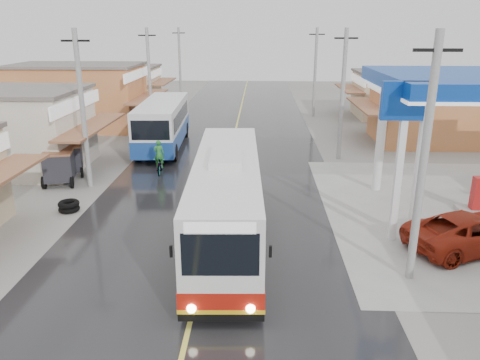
{
  "coord_description": "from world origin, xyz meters",
  "views": [
    {
      "loc": [
        1.89,
        -14.12,
        8.03
      ],
      "look_at": [
        1.08,
        5.74,
        1.51
      ],
      "focal_mm": 35.0,
      "sensor_mm": 36.0,
      "label": 1
    }
  ],
  "objects": [
    {
      "name": "ground",
      "position": [
        0.0,
        0.0,
        0.0
      ],
      "size": [
        120.0,
        120.0,
        0.0
      ],
      "primitive_type": "plane",
      "color": "slate",
      "rests_on": "ground"
    },
    {
      "name": "road",
      "position": [
        0.0,
        15.0,
        0.01
      ],
      "size": [
        12.0,
        90.0,
        0.02
      ],
      "primitive_type": "cube",
      "color": "black",
      "rests_on": "ground"
    },
    {
      "name": "centre_line",
      "position": [
        0.0,
        15.0,
        0.02
      ],
      "size": [
        0.15,
        90.0,
        0.01
      ],
      "primitive_type": "cube",
      "color": "#D8CC4C",
      "rests_on": "road"
    },
    {
      "name": "shopfronts_left",
      "position": [
        -13.0,
        18.0,
        0.0
      ],
      "size": [
        11.0,
        44.0,
        5.2
      ],
      "primitive_type": null,
      "color": "tan",
      "rests_on": "ground"
    },
    {
      "name": "utility_poles_left",
      "position": [
        -7.0,
        16.0,
        0.0
      ],
      "size": [
        1.6,
        50.0,
        8.0
      ],
      "primitive_type": null,
      "color": "gray",
      "rests_on": "ground"
    },
    {
      "name": "utility_poles_right",
      "position": [
        7.0,
        15.0,
        0.0
      ],
      "size": [
        1.6,
        36.0,
        8.0
      ],
      "primitive_type": null,
      "color": "gray",
      "rests_on": "ground"
    },
    {
      "name": "coach_bus",
      "position": [
        0.7,
        2.63,
        1.74
      ],
      "size": [
        3.01,
        11.64,
        3.6
      ],
      "rotation": [
        0.0,
        0.0,
        0.04
      ],
      "color": "silver",
      "rests_on": "road"
    },
    {
      "name": "second_bus",
      "position": [
        -4.71,
        17.35,
        1.72
      ],
      "size": [
        3.07,
        9.76,
        3.2
      ],
      "rotation": [
        0.0,
        0.0,
        0.05
      ],
      "color": "silver",
      "rests_on": "road"
    },
    {
      "name": "jeepney",
      "position": [
        9.91,
        2.3,
        0.71
      ],
      "size": [
        5.58,
        4.02,
        1.41
      ],
      "primitive_type": "imported",
      "rotation": [
        0.0,
        0.0,
        1.94
      ],
      "color": "maroon",
      "rests_on": "ground"
    },
    {
      "name": "cyclist",
      "position": [
        -3.75,
        11.44,
        0.65
      ],
      "size": [
        0.81,
        1.89,
        1.99
      ],
      "rotation": [
        0.0,
        0.0,
        0.09
      ],
      "color": "black",
      "rests_on": "ground"
    },
    {
      "name": "tricycle_near",
      "position": [
        -8.73,
        9.41,
        1.06
      ],
      "size": [
        2.14,
        2.54,
        1.85
      ],
      "rotation": [
        0.0,
        0.0,
        0.26
      ],
      "color": "#26262D",
      "rests_on": "ground"
    },
    {
      "name": "tricycle_far",
      "position": [
        -8.89,
        11.11,
        1.04
      ],
      "size": [
        2.23,
        2.56,
        1.82
      ],
      "rotation": [
        0.0,
        0.0,
        0.33
      ],
      "color": "#26262D",
      "rests_on": "ground"
    },
    {
      "name": "tyre_stack",
      "position": [
        -6.74,
        5.45,
        0.24
      ],
      "size": [
        0.96,
        0.96,
        0.49
      ],
      "color": "black",
      "rests_on": "ground"
    }
  ]
}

